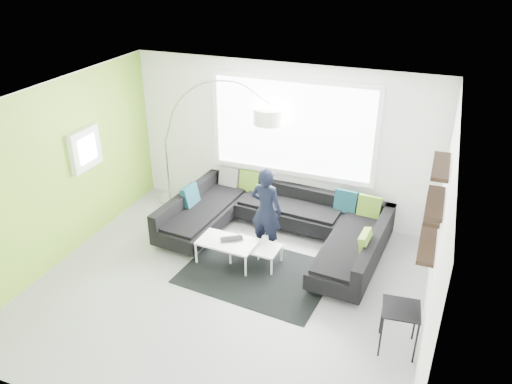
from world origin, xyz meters
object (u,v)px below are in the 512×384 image
sectional_sofa (274,226)px  arc_lamp (165,141)px  laptop (232,241)px  coffee_table (241,252)px  side_table (398,328)px  person (266,210)px

sectional_sofa → arc_lamp: arc_lamp is taller
arc_lamp → laptop: 2.64m
laptop → sectional_sofa: bearing=26.0°
coffee_table → arc_lamp: size_ratio=0.47×
side_table → person: bearing=146.6°
side_table → person: size_ratio=0.43×
sectional_sofa → coffee_table: size_ratio=3.15×
arc_lamp → laptop: arc_lamp is taller
arc_lamp → side_table: 5.35m
sectional_sofa → side_table: (2.21, -1.72, -0.02)m
coffee_table → person: 0.77m
sectional_sofa → side_table: size_ratio=5.89×
sectional_sofa → coffee_table: bearing=-108.5°
sectional_sofa → laptop: size_ratio=8.78×
person → laptop: person is taller
sectional_sofa → arc_lamp: (-2.44, 0.76, 0.91)m
arc_lamp → person: size_ratio=1.69×
side_table → arc_lamp: bearing=151.9°
side_table → laptop: (-2.66, 0.98, 0.08)m
coffee_table → arc_lamp: bearing=148.7°
sectional_sofa → person: size_ratio=2.50×
coffee_table → arc_lamp: arc_lamp is taller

